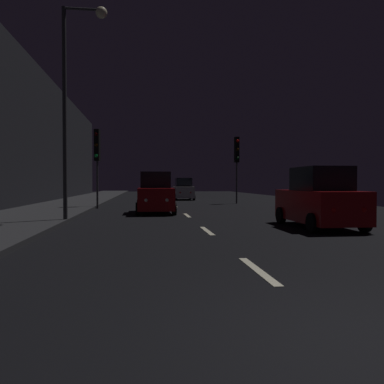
{
  "coord_description": "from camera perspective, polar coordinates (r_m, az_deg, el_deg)",
  "views": [
    {
      "loc": [
        -1.98,
        -3.69,
        1.55
      ],
      "look_at": [
        0.01,
        12.88,
        1.16
      ],
      "focal_mm": 36.63,
      "sensor_mm": 36.0,
      "label": 1
    }
  ],
  "objects": [
    {
      "name": "car_approaching_headlights",
      "position": [
        20.16,
        -5.37,
        -0.33
      ],
      "size": [
        1.93,
        4.18,
        2.11
      ],
      "rotation": [
        0.0,
        0.0,
        -1.57
      ],
      "color": "maroon",
      "rests_on": "ground"
    },
    {
      "name": "car_parked_right_near",
      "position": [
        14.26,
        18.04,
        -1.1
      ],
      "size": [
        1.92,
        4.17,
        2.1
      ],
      "rotation": [
        0.0,
        0.0,
        1.57
      ],
      "color": "maroon",
      "rests_on": "ground"
    },
    {
      "name": "traffic_light_far_right",
      "position": [
        29.46,
        6.54,
        5.37
      ],
      "size": [
        0.35,
        0.48,
        4.97
      ],
      "rotation": [
        0.0,
        0.0,
        -1.44
      ],
      "color": "#38383A",
      "rests_on": "ground"
    },
    {
      "name": "streetlamp_overhead",
      "position": [
        16.16,
        -16.59,
        15.04
      ],
      "size": [
        1.7,
        0.44,
        8.31
      ],
      "color": "#2D2D30",
      "rests_on": "ground"
    },
    {
      "name": "traffic_light_far_left",
      "position": [
        24.23,
        -13.66,
        5.8
      ],
      "size": [
        0.36,
        0.48,
        4.76
      ],
      "rotation": [
        0.0,
        0.0,
        -1.75
      ],
      "color": "#38383A",
      "rests_on": "ground"
    },
    {
      "name": "lane_centerline",
      "position": [
        18.93,
        -0.84,
        -3.33
      ],
      "size": [
        0.16,
        26.07,
        0.01
      ],
      "color": "beige",
      "rests_on": "ground"
    },
    {
      "name": "car_distant_taillights",
      "position": [
        35.67,
        -1.28,
        0.32
      ],
      "size": [
        1.82,
        3.94,
        1.99
      ],
      "rotation": [
        0.0,
        0.0,
        1.57
      ],
      "color": "silver",
      "rests_on": "ground"
    },
    {
      "name": "ground",
      "position": [
        28.3,
        -2.84,
        -1.81
      ],
      "size": [
        26.65,
        84.0,
        0.02
      ],
      "primitive_type": "cube",
      "color": "black"
    },
    {
      "name": "building_facade_left",
      "position": [
        26.09,
        -24.35,
        8.57
      ],
      "size": [
        0.8,
        63.0,
        9.77
      ],
      "primitive_type": "cube",
      "color": "black",
      "rests_on": "ground"
    },
    {
      "name": "sidewalk_left",
      "position": [
        28.69,
        -17.19,
        -1.66
      ],
      "size": [
        4.4,
        84.0,
        0.15
      ],
      "primitive_type": "cube",
      "color": "#28282B",
      "rests_on": "ground"
    }
  ]
}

